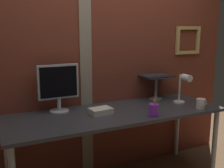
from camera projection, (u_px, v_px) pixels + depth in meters
name	position (u px, v px, depth m)	size (l,w,h in m)	color
brick_wall_back	(102.00, 54.00, 2.84)	(3.13, 0.16, 2.57)	brown
desk	(117.00, 119.00, 2.57)	(2.07, 0.72, 0.77)	#333338
monitor	(58.00, 84.00, 2.51)	(0.38, 0.18, 0.45)	#ADB2B7
laptop_stand	(156.00, 84.00, 2.99)	(0.28, 0.22, 0.26)	gray
laptop	(153.00, 71.00, 3.02)	(0.34, 0.30, 0.20)	black
desk_lamp	(184.00, 86.00, 2.78)	(0.12, 0.20, 0.32)	white
pen_cup	(154.00, 110.00, 2.42)	(0.09, 0.09, 0.18)	purple
coffee_mug	(201.00, 104.00, 2.65)	(0.13, 0.09, 0.10)	silver
paper_clutter_stack	(101.00, 111.00, 2.49)	(0.20, 0.14, 0.06)	silver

